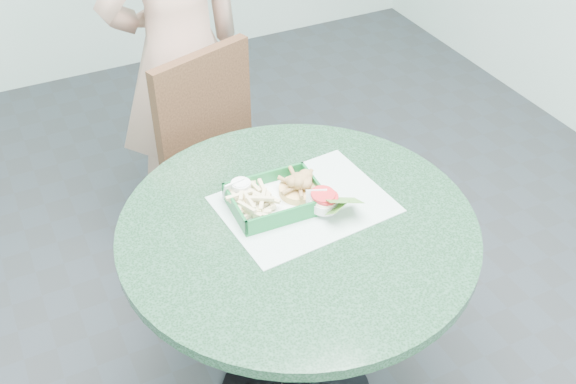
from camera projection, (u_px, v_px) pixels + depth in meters
name	position (u px, v px, depth m)	size (l,w,h in m)	color
cafe_table	(297.00, 274.00, 1.85)	(0.93, 0.93, 0.75)	black
dining_chair	(218.00, 170.00, 2.31)	(0.38, 0.38, 0.93)	brown
diner_person	(179.00, 47.00, 2.39)	(0.60, 0.39, 1.65)	tan
placemat	(304.00, 210.00, 1.80)	(0.43, 0.32, 0.00)	#A9C3BC
food_basket	(276.00, 207.00, 1.79)	(0.24, 0.17, 0.05)	#105F29
crab_sandwich	(299.00, 188.00, 1.80)	(0.11, 0.11, 0.07)	tan
fries_pile	(253.00, 204.00, 1.76)	(0.12, 0.13, 0.05)	beige
sauce_ramekin	(241.00, 193.00, 1.78)	(0.05, 0.05, 0.03)	white
garnish_cup	(329.00, 206.00, 1.75)	(0.11, 0.11, 0.05)	silver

